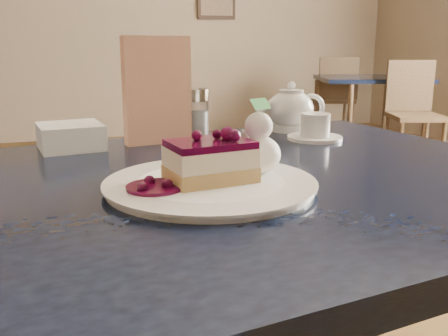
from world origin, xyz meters
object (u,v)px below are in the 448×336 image
object	(u,v)px
main_table	(198,228)
dessert_plate	(210,185)
cheesecake_slice	(210,161)
bg_table_far_right	(366,145)
tea_set	(295,114)

from	to	relation	value
main_table	dessert_plate	bearing A→B (deg)	-90.00
cheesecake_slice	bg_table_far_right	bearing A→B (deg)	44.75
main_table	bg_table_far_right	world-z (taller)	main_table
tea_set	bg_table_far_right	distance (m)	3.90
dessert_plate	bg_table_far_right	size ratio (longest dim) A/B	0.18
dessert_plate	bg_table_far_right	world-z (taller)	dessert_plate
dessert_plate	cheesecake_slice	xyz separation A→B (m)	(-0.00, -0.00, 0.04)
dessert_plate	bg_table_far_right	xyz separation A→B (m)	(2.67, 3.47, -0.76)
bg_table_far_right	tea_set	bearing A→B (deg)	-109.23
main_table	bg_table_far_right	size ratio (longest dim) A/B	0.79
cheesecake_slice	tea_set	world-z (taller)	tea_set
cheesecake_slice	bg_table_far_right	distance (m)	4.45
main_table	tea_set	world-z (taller)	tea_set
main_table	dessert_plate	distance (m)	0.11
dessert_plate	tea_set	bearing A→B (deg)	50.25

